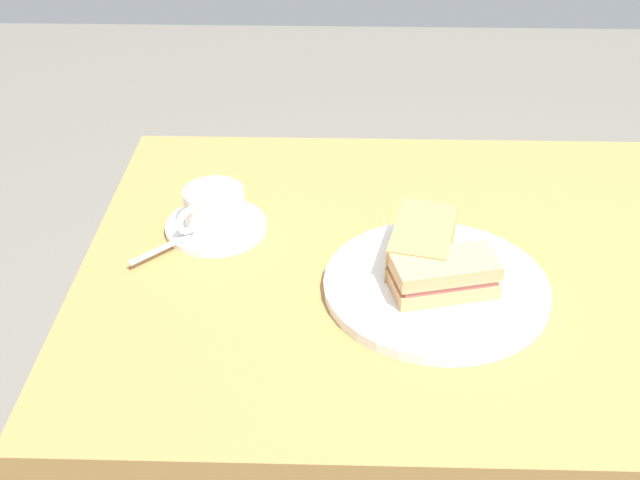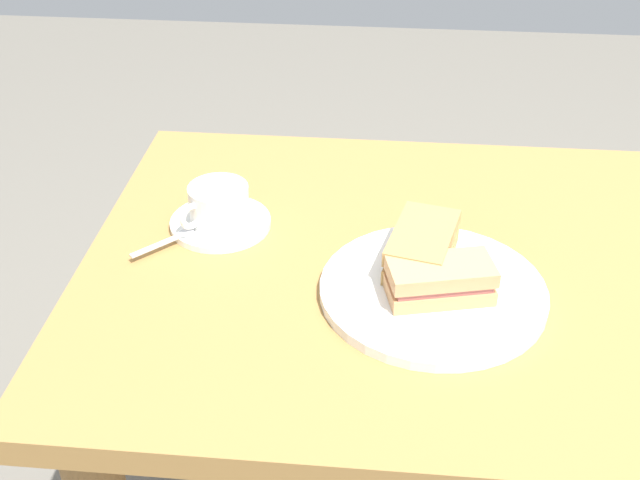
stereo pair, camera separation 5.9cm
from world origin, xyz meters
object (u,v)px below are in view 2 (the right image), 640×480
sandwich_front (440,280)px  spoon (173,238)px  sandwich_back (422,247)px  coffee_saucer (221,223)px  sandwich_plate (433,291)px  coffee_cup (218,203)px  dining_table (524,341)px

sandwich_front → spoon: bearing=-15.1°
sandwich_back → coffee_saucer: size_ratio=1.01×
sandwich_front → coffee_saucer: size_ratio=0.97×
sandwich_front → sandwich_back: (0.02, -0.07, 0.00)m
sandwich_back → coffee_saucer: (0.28, -0.08, -0.03)m
sandwich_plate → coffee_cup: 0.33m
sandwich_plate → sandwich_back: sandwich_back is taller
dining_table → sandwich_front: size_ratio=8.70×
dining_table → spoon: spoon is taller
sandwich_front → coffee_cup: size_ratio=1.45×
dining_table → sandwich_back: size_ratio=8.37×
sandwich_plate → coffee_saucer: (0.30, -0.13, -0.00)m
spoon → coffee_saucer: bearing=-134.1°
sandwich_back → dining_table: bearing=-173.0°
sandwich_plate → sandwich_front: size_ratio=2.05×
sandwich_back → coffee_saucer: 0.30m
sandwich_front → coffee_saucer: bearing=-26.6°
sandwich_front → coffee_cup: 0.34m
sandwich_plate → spoon: 0.36m
coffee_saucer → coffee_cup: (0.00, 0.00, 0.03)m
sandwich_front → coffee_saucer: (0.30, -0.15, -0.03)m
dining_table → sandwich_plate: 0.21m
dining_table → coffee_cup: (0.44, -0.06, 0.16)m
dining_table → sandwich_front: (0.13, 0.09, 0.16)m
dining_table → coffee_cup: bearing=-8.1°
sandwich_back → sandwich_plate: bearing=106.0°
sandwich_plate → sandwich_back: size_ratio=1.97×
sandwich_front → sandwich_plate: bearing=-70.8°
sandwich_plate → spoon: size_ratio=3.60×
coffee_saucer → sandwich_front: bearing=153.4°
sandwich_back → coffee_saucer: bearing=-16.3°
dining_table → sandwich_back: sandwich_back is taller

